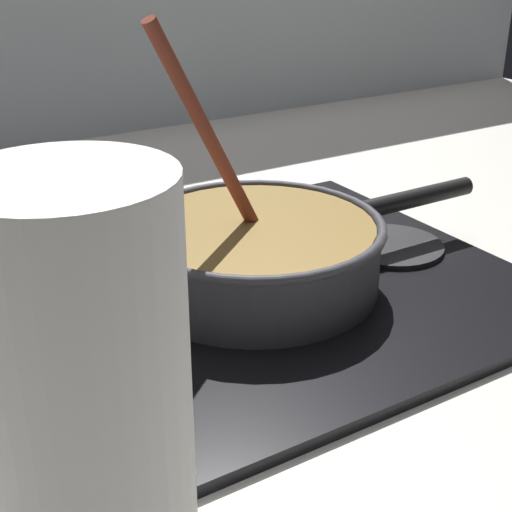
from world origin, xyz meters
TOP-DOWN VIEW (x-y plane):
  - ground at (0.00, 0.00)m, footprint 2.40×1.60m
  - hob_plate at (0.01, 0.08)m, footprint 0.56×0.48m
  - burner_ring at (0.01, 0.08)m, footprint 0.19×0.19m
  - spare_burner at (0.20, 0.08)m, footprint 0.13×0.13m
  - cooking_pan at (0.02, 0.08)m, footprint 0.44×0.27m
  - paper_towel_roll at (-0.27, -0.23)m, footprint 0.10×0.10m

SIDE VIEW (x-z plane):
  - ground at x=0.00m, z-range -0.04..0.00m
  - hob_plate at x=0.01m, z-range 0.00..0.01m
  - spare_burner at x=0.20m, z-range 0.01..0.02m
  - burner_ring at x=0.01m, z-range 0.01..0.02m
  - cooking_pan at x=0.02m, z-range -0.09..0.20m
  - paper_towel_roll at x=-0.27m, z-range 0.00..0.27m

